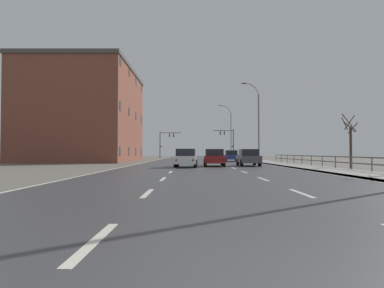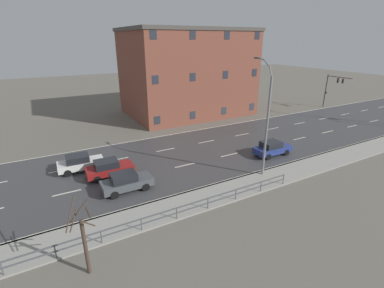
# 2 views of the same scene
# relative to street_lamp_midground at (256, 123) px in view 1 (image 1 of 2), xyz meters

# --- Properties ---
(ground_plane) EXTENTS (160.00, 160.00, 0.12)m
(ground_plane) POSITION_rel_street_lamp_midground_xyz_m (-7.46, 8.39, -5.11)
(ground_plane) COLOR #666056
(road_asphalt_strip) EXTENTS (14.00, 120.00, 0.03)m
(road_asphalt_strip) POSITION_rel_street_lamp_midground_xyz_m (-7.46, 20.38, -5.04)
(road_asphalt_strip) COLOR #3D3D3F
(road_asphalt_strip) RESTS_ON ground
(sidewalk_right) EXTENTS (3.00, 120.00, 0.12)m
(sidewalk_right) POSITION_rel_street_lamp_midground_xyz_m (0.97, 20.39, -4.99)
(sidewalk_right) COLOR gray
(sidewalk_right) RESTS_ON ground
(guardrail) EXTENTS (0.07, 32.80, 1.00)m
(guardrail) POSITION_rel_street_lamp_midground_xyz_m (2.39, -16.10, -4.35)
(guardrail) COLOR #515459
(guardrail) RESTS_ON ground
(street_lamp_midground) EXTENTS (2.27, 0.24, 10.28)m
(street_lamp_midground) POSITION_rel_street_lamp_midground_xyz_m (0.00, 0.00, 0.00)
(street_lamp_midground) COLOR slate
(street_lamp_midground) RESTS_ON ground
(street_lamp_distant) EXTENTS (2.76, 0.24, 11.72)m
(street_lamp_distant) POSITION_rel_street_lamp_midground_xyz_m (-0.03, 30.02, 0.66)
(street_lamp_distant) COLOR slate
(street_lamp_distant) RESTS_ON ground
(traffic_signal_right) EXTENTS (4.39, 0.36, 6.23)m
(traffic_signal_right) POSITION_rel_street_lamp_midground_xyz_m (-0.59, 28.34, -0.82)
(traffic_signal_right) COLOR #38383A
(traffic_signal_right) RESTS_ON ground
(traffic_signal_left) EXTENTS (4.62, 0.36, 5.79)m
(traffic_signal_left) POSITION_rel_street_lamp_midground_xyz_m (-14.23, 28.95, -1.08)
(traffic_signal_left) COLOR #38383A
(traffic_signal_left) RESTS_ON ground
(car_near_right) EXTENTS (1.96, 4.17, 1.57)m
(car_near_right) POSITION_rel_street_lamp_midground_xyz_m (-8.95, -14.33, -4.25)
(car_near_right) COLOR silver
(car_near_right) RESTS_ON ground
(car_mid_centre) EXTENTS (1.89, 4.13, 1.57)m
(car_mid_centre) POSITION_rel_street_lamp_midground_xyz_m (-6.43, -12.25, -4.25)
(car_mid_centre) COLOR maroon
(car_mid_centre) RESTS_ON ground
(car_distant) EXTENTS (1.85, 4.11, 1.57)m
(car_distant) POSITION_rel_street_lamp_midground_xyz_m (-3.20, -11.63, -4.25)
(car_distant) COLOR #474C51
(car_distant) RESTS_ON ground
(car_far_left) EXTENTS (1.90, 4.13, 1.57)m
(car_far_left) POSITION_rel_street_lamp_midground_xyz_m (-2.95, 4.11, -4.25)
(car_far_left) COLOR navy
(car_far_left) RESTS_ON ground
(brick_building) EXTENTS (13.76, 19.24, 13.27)m
(brick_building) POSITION_rel_street_lamp_midground_xyz_m (-23.74, 5.03, 1.59)
(brick_building) COLOR brown
(brick_building) RESTS_ON ground
(bare_tree_mid) EXTENTS (1.35, 1.41, 4.39)m
(bare_tree_mid) POSITION_rel_street_lamp_midground_xyz_m (4.23, -15.93, -3.01)
(bare_tree_mid) COLOR #423328
(bare_tree_mid) RESTS_ON ground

